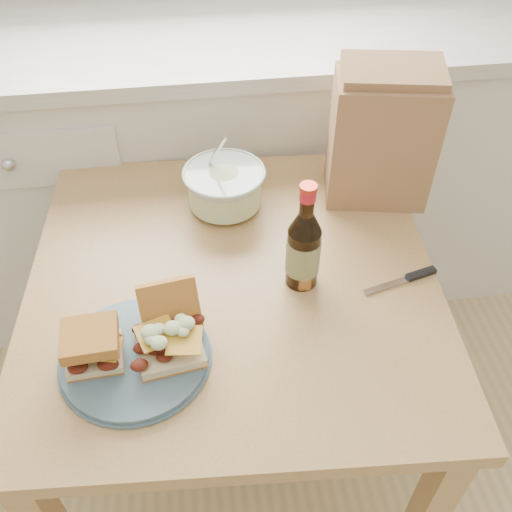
{
  "coord_description": "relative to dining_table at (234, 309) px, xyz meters",
  "views": [
    {
      "loc": [
        -0.04,
        0.13,
        1.6
      ],
      "look_at": [
        0.07,
        0.93,
        0.8
      ],
      "focal_mm": 40.0,
      "sensor_mm": 36.0,
      "label": 1
    }
  ],
  "objects": [
    {
      "name": "beer_bottle",
      "position": [
        0.14,
        -0.03,
        0.2
      ],
      "size": [
        0.07,
        0.07,
        0.25
      ],
      "rotation": [
        0.0,
        0.0,
        -0.02
      ],
      "color": "black",
      "rests_on": "dining_table"
    },
    {
      "name": "dining_table",
      "position": [
        0.0,
        0.0,
        0.0
      ],
      "size": [
        0.91,
        0.91,
        0.72
      ],
      "rotation": [
        0.0,
        0.0,
        -0.06
      ],
      "color": "tan",
      "rests_on": "ground"
    },
    {
      "name": "knife",
      "position": [
        0.37,
        -0.06,
        0.11
      ],
      "size": [
        0.17,
        0.06,
        0.01
      ],
      "rotation": [
        0.0,
        0.0,
        0.25
      ],
      "color": "silver",
      "rests_on": "dining_table"
    },
    {
      "name": "sandwich_left",
      "position": [
        -0.27,
        -0.18,
        0.16
      ],
      "size": [
        0.1,
        0.1,
        0.07
      ],
      "rotation": [
        0.0,
        0.0,
        0.06
      ],
      "color": "beige",
      "rests_on": "plate"
    },
    {
      "name": "paper_bag",
      "position": [
        0.37,
        0.24,
        0.26
      ],
      "size": [
        0.26,
        0.19,
        0.3
      ],
      "primitive_type": "cube",
      "rotation": [
        0.0,
        0.0,
        -0.19
      ],
      "color": "#9D6F4C",
      "rests_on": "dining_table"
    },
    {
      "name": "cabinet_run",
      "position": [
        -0.02,
        0.75,
        -0.14
      ],
      "size": [
        2.5,
        0.64,
        0.94
      ],
      "color": "silver",
      "rests_on": "ground"
    },
    {
      "name": "plate",
      "position": [
        -0.2,
        -0.19,
        0.11
      ],
      "size": [
        0.27,
        0.27,
        0.02
      ],
      "primitive_type": "cylinder",
      "color": "#466071",
      "rests_on": "dining_table"
    },
    {
      "name": "sandwich_right",
      "position": [
        -0.13,
        -0.17,
        0.16
      ],
      "size": [
        0.13,
        0.18,
        0.1
      ],
      "rotation": [
        0.0,
        0.0,
        0.15
      ],
      "color": "beige",
      "rests_on": "plate"
    },
    {
      "name": "coleslaw_bowl",
      "position": [
        0.01,
        0.24,
        0.15
      ],
      "size": [
        0.19,
        0.19,
        0.19
      ],
      "color": "#B5C3BE",
      "rests_on": "dining_table"
    }
  ]
}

